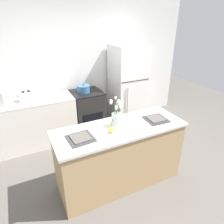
{
  "coord_description": "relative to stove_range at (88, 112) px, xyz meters",
  "views": [
    {
      "loc": [
        -1.13,
        -2.03,
        2.26
      ],
      "look_at": [
        0.0,
        0.25,
        1.06
      ],
      "focal_mm": 32.0,
      "sensor_mm": 36.0,
      "label": 1
    }
  ],
  "objects": [
    {
      "name": "flower_vase",
      "position": [
        -0.13,
        -1.54,
        0.62
      ],
      "size": [
        0.21,
        0.14,
        0.41
      ],
      "color": "silver",
      "rests_on": "kitchen_island"
    },
    {
      "name": "back_wall",
      "position": [
        -0.1,
        0.4,
        0.89
      ],
      "size": [
        5.2,
        0.08,
        2.7
      ],
      "color": "silver",
      "rests_on": "ground_plane"
    },
    {
      "name": "pear_figurine",
      "position": [
        -0.27,
        -1.67,
        0.53
      ],
      "size": [
        0.07,
        0.07,
        0.12
      ],
      "color": "#E5CC4C",
      "rests_on": "kitchen_island"
    },
    {
      "name": "stove_range",
      "position": [
        0.0,
        0.0,
        0.0
      ],
      "size": [
        0.6,
        0.61,
        0.92
      ],
      "color": "black",
      "rests_on": "ground_plane"
    },
    {
      "name": "ground_plane",
      "position": [
        -0.1,
        -1.6,
        -0.46
      ],
      "size": [
        10.0,
        10.0,
        0.0
      ],
      "primitive_type": "plane",
      "color": "#59544F"
    },
    {
      "name": "kitchen_island",
      "position": [
        -0.1,
        -1.6,
        0.01
      ],
      "size": [
        1.8,
        0.66,
        0.94
      ],
      "color": "tan",
      "rests_on": "ground_plane"
    },
    {
      "name": "plate_setting_right",
      "position": [
        0.47,
        -1.63,
        0.49
      ],
      "size": [
        0.33,
        0.33,
        0.02
      ],
      "color": "#333338",
      "rests_on": "kitchen_island"
    },
    {
      "name": "plate_setting_left",
      "position": [
        -0.67,
        -1.63,
        0.49
      ],
      "size": [
        0.33,
        0.33,
        0.02
      ],
      "color": "#333338",
      "rests_on": "kitchen_island"
    },
    {
      "name": "toaster",
      "position": [
        -1.11,
        0.03,
        0.54
      ],
      "size": [
        0.28,
        0.18,
        0.17
      ],
      "color": "silver",
      "rests_on": "back_counter"
    },
    {
      "name": "back_counter",
      "position": [
        -1.16,
        0.0,
        0.0
      ],
      "size": [
        1.68,
        0.6,
        0.92
      ],
      "color": "silver",
      "rests_on": "ground_plane"
    },
    {
      "name": "refrigerator",
      "position": [
        0.95,
        0.0,
        0.43
      ],
      "size": [
        0.68,
        0.67,
        1.78
      ],
      "color": "white",
      "rests_on": "ground_plane"
    },
    {
      "name": "cooking_pot",
      "position": [
        -0.06,
        0.0,
        0.53
      ],
      "size": [
        0.26,
        0.26,
        0.17
      ],
      "color": "#386093",
      "rests_on": "stove_range"
    }
  ]
}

